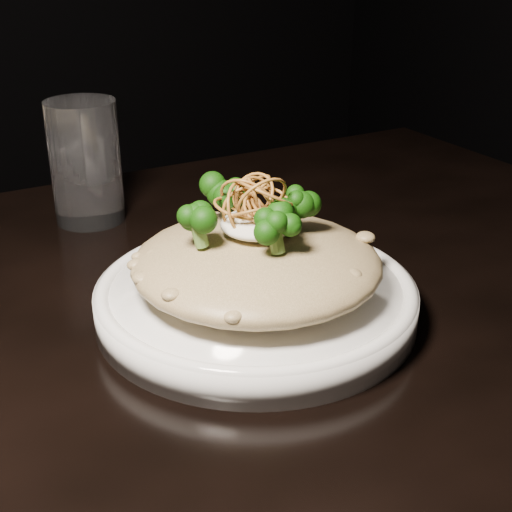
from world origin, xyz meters
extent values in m
cube|color=black|center=(0.00, 0.00, 0.73)|extent=(1.10, 0.80, 0.04)
cylinder|color=black|center=(0.48, 0.33, 0.35)|extent=(0.05, 0.05, 0.71)
cylinder|color=white|center=(0.04, -0.02, 0.76)|extent=(0.27, 0.27, 0.03)
ellipsoid|color=brown|center=(0.04, -0.02, 0.80)|extent=(0.21, 0.21, 0.05)
ellipsoid|color=white|center=(0.04, -0.02, 0.83)|extent=(0.06, 0.06, 0.02)
cylinder|color=white|center=(-0.02, 0.26, 0.82)|extent=(0.08, 0.08, 0.13)
camera|label=1|loc=(-0.22, -0.48, 1.05)|focal=50.00mm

